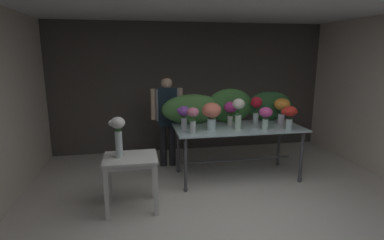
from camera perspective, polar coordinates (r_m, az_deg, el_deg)
The scene contains 19 objects.
ground_plane at distance 5.10m, azimuth 3.49°, elevation -11.11°, with size 7.84×7.84×0.00m, color silver.
wall_back at distance 6.46m, azimuth -0.23°, elevation 6.13°, with size 5.85×0.12×2.66m, color #4C4742.
wall_left at distance 4.91m, azimuth -31.57°, elevation 2.32°, with size 0.12×3.68×2.66m, color beige.
wall_right at distance 6.14m, azimuth 31.24°, elevation 4.02°, with size 0.12×3.68×2.66m, color beige.
ceiling_slab at distance 4.73m, azimuth 3.95°, elevation 20.70°, with size 5.97×3.68×0.12m, color silver.
display_table_glass at distance 5.01m, azimuth 8.62°, elevation -2.61°, with size 2.07×0.98×0.87m.
side_table_white at distance 4.05m, azimuth -11.45°, elevation -8.19°, with size 0.68×0.56×0.73m.
florist at distance 5.44m, azimuth -4.70°, elevation 1.47°, with size 0.57×0.24×1.63m.
foliage_backdrop at distance 5.25m, azimuth 6.69°, elevation 2.44°, with size 2.33×0.31×0.58m.
vase_coral_snapdragons at distance 4.67m, azimuth 3.63°, elevation 1.36°, with size 0.30×0.29×0.43m.
vase_ivory_freesia at distance 4.77m, azimuth 8.71°, elevation 1.72°, with size 0.19×0.19×0.48m.
vase_rosy_carnations at distance 4.49m, azimuth 0.14°, elevation 0.53°, with size 0.18×0.18×0.39m.
vase_sunset_roses at distance 5.31m, azimuth 16.54°, elevation 2.40°, with size 0.27×0.27×0.43m.
vase_fuchsia_hydrangea at distance 4.85m, azimuth 13.68°, elevation 0.92°, with size 0.21×0.21×0.35m.
vase_crimson_stock at distance 5.21m, azimuth 11.99°, elevation 2.55°, with size 0.19×0.19×0.46m.
vase_scarlet_anemones at distance 4.93m, azimuth 17.86°, elevation 1.08°, with size 0.25×0.22×0.37m.
vase_magenta_lilies at distance 5.02m, azimuth 7.23°, elevation 1.93°, with size 0.22×0.22×0.39m.
vase_violet_dahlias at distance 4.73m, azimuth -1.56°, elevation 1.06°, with size 0.22×0.19×0.36m.
vase_white_roses_tall at distance 3.93m, azimuth -13.76°, elevation -2.37°, with size 0.20×0.18×0.53m.
Camera 1 is at (-1.16, -2.75, 2.03)m, focal length 28.36 mm.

